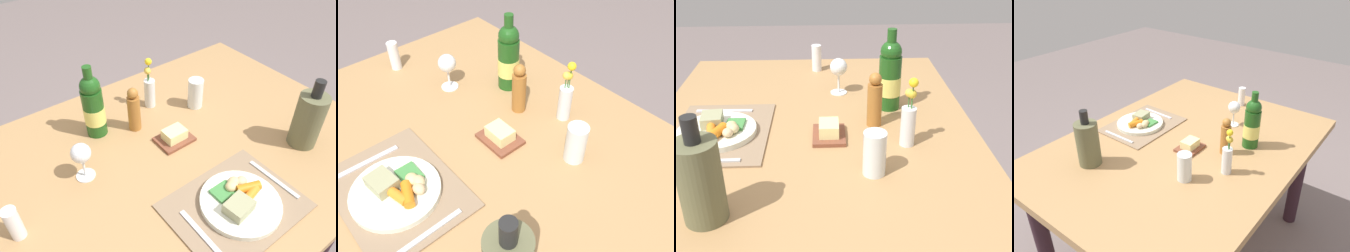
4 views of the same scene
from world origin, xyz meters
TOP-DOWN VIEW (x-y plane):
  - dining_table at (0.00, 0.00)m, footprint 1.42×1.05m
  - placemat at (-0.02, -0.29)m, footprint 0.39×0.30m
  - dinner_plate at (-0.01, -0.29)m, footprint 0.24×0.24m
  - fork at (-0.17, -0.30)m, footprint 0.02×0.19m
  - knife at (0.15, -0.29)m, footprint 0.02×0.19m
  - water_tumbler at (0.21, 0.17)m, footprint 0.06×0.06m
  - salt_shaker at (-0.57, 0.01)m, footprint 0.04×0.04m
  - wine_bottle at (-0.19, 0.27)m, footprint 0.08×0.08m
  - flower_vase at (0.07, 0.29)m, footprint 0.04×0.04m
  - butter_dish at (0.01, 0.05)m, footprint 0.13×0.10m
  - wine_glass at (-0.32, 0.09)m, footprint 0.06×0.06m
  - pepper_mill at (-0.06, 0.20)m, footprint 0.05×0.05m
  - cooler_bottle at (0.38, -0.23)m, footprint 0.10×0.10m

SIDE VIEW (x-z plane):
  - dining_table at x=0.00m, z-range 0.26..0.97m
  - placemat at x=-0.02m, z-range 0.71..0.71m
  - fork at x=-0.17m, z-range 0.71..0.72m
  - knife at x=0.15m, z-range 0.71..0.72m
  - butter_dish at x=0.01m, z-range 0.70..0.75m
  - dinner_plate at x=-0.01m, z-range 0.70..0.75m
  - water_tumbler at x=0.21m, z-range 0.70..0.82m
  - salt_shaker at x=-0.57m, z-range 0.71..0.82m
  - flower_vase at x=0.07m, z-range 0.68..0.90m
  - pepper_mill at x=-0.06m, z-range 0.70..0.88m
  - wine_glass at x=-0.32m, z-range 0.74..0.87m
  - cooler_bottle at x=0.38m, z-range 0.68..0.94m
  - wine_bottle at x=-0.19m, z-range 0.68..0.97m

